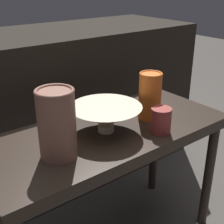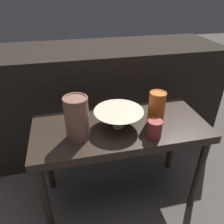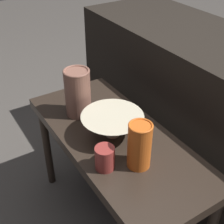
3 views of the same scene
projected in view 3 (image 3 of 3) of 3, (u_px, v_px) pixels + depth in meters
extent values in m
plane|color=#4C4742|center=(115.00, 220.00, 1.43)|extent=(8.00, 8.00, 0.00)
cube|color=#2D231C|center=(116.00, 140.00, 1.16)|extent=(0.83, 0.37, 0.04)
cylinder|color=#2D231C|center=(47.00, 147.00, 1.50)|extent=(0.04, 0.04, 0.46)
cylinder|color=#2D231C|center=(100.00, 127.00, 1.63)|extent=(0.04, 0.04, 0.46)
cube|color=black|center=(214.00, 118.00, 1.47)|extent=(1.60, 0.50, 0.73)
cylinder|color=beige|center=(112.00, 132.00, 1.15)|extent=(0.05, 0.05, 0.02)
cone|color=beige|center=(112.00, 123.00, 1.13)|extent=(0.23, 0.23, 0.06)
cylinder|color=brown|center=(78.00, 93.00, 1.22)|extent=(0.10, 0.10, 0.19)
torus|color=brown|center=(76.00, 71.00, 1.17)|extent=(0.10, 0.10, 0.01)
cylinder|color=orange|center=(139.00, 146.00, 0.98)|extent=(0.08, 0.08, 0.16)
torus|color=orange|center=(141.00, 126.00, 0.94)|extent=(0.08, 0.08, 0.01)
cylinder|color=maroon|center=(105.00, 158.00, 0.99)|extent=(0.06, 0.06, 0.08)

